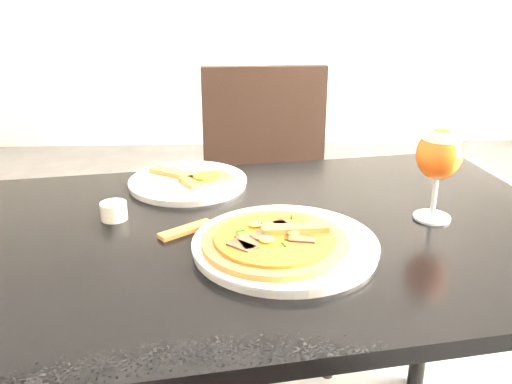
{
  "coord_description": "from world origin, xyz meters",
  "views": [
    {
      "loc": [
        -0.32,
        -1.1,
        1.23
      ],
      "look_at": [
        -0.28,
        -0.08,
        0.83
      ],
      "focal_mm": 40.0,
      "sensor_mm": 36.0,
      "label": 1
    }
  ],
  "objects_px": {
    "chair_far": "(267,201)",
    "pizza": "(276,240)",
    "dining_table": "(276,269)",
    "beer_glass": "(439,155)"
  },
  "relations": [
    {
      "from": "chair_far",
      "to": "pizza",
      "type": "height_order",
      "value": "chair_far"
    },
    {
      "from": "dining_table",
      "to": "pizza",
      "type": "height_order",
      "value": "pizza"
    },
    {
      "from": "beer_glass",
      "to": "pizza",
      "type": "bearing_deg",
      "value": -156.88
    },
    {
      "from": "pizza",
      "to": "dining_table",
      "type": "bearing_deg",
      "value": 84.6
    },
    {
      "from": "chair_far",
      "to": "pizza",
      "type": "relative_size",
      "value": 3.55
    },
    {
      "from": "dining_table",
      "to": "chair_far",
      "type": "bearing_deg",
      "value": 79.04
    },
    {
      "from": "chair_far",
      "to": "pizza",
      "type": "distance_m",
      "value": 0.85
    },
    {
      "from": "beer_glass",
      "to": "dining_table",
      "type": "bearing_deg",
      "value": -173.17
    },
    {
      "from": "chair_far",
      "to": "beer_glass",
      "type": "bearing_deg",
      "value": -68.08
    },
    {
      "from": "dining_table",
      "to": "chair_far",
      "type": "relative_size",
      "value": 1.4
    }
  ]
}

